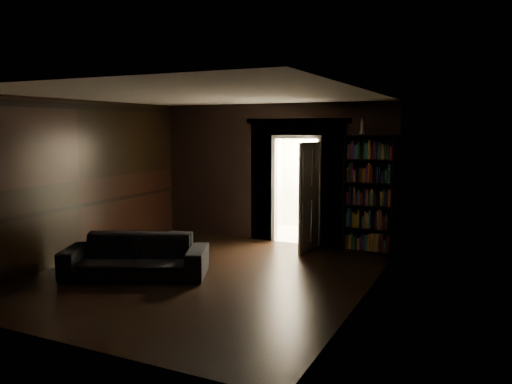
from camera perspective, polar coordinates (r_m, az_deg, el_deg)
ground at (r=7.99m, az=-6.05°, el=-9.55°), size 5.50×5.50×0.00m
room_walls at (r=8.60m, az=-2.53°, el=3.12°), size 5.02×5.61×2.84m
kitchen_alcove at (r=11.01m, az=6.69°, el=1.55°), size 2.20×1.80×2.60m
sofa at (r=8.07m, az=-13.63°, el=-6.42°), size 2.40×1.75×0.85m
bookshelf at (r=9.36m, az=12.79°, el=-0.29°), size 0.95×0.57×2.20m
refrigerator at (r=11.03m, az=9.88°, el=-0.51°), size 0.94×0.90×1.65m
door at (r=9.42m, az=6.10°, el=-0.56°), size 0.12×0.85×2.05m
figurine at (r=9.32m, az=12.05°, el=7.41°), size 0.13×0.13×0.30m
bottles at (r=10.89m, az=9.81°, el=4.44°), size 0.65×0.13×0.26m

